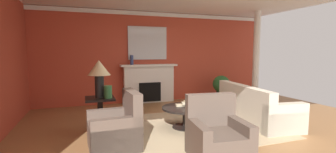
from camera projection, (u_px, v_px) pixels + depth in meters
ground_plane at (192, 127)px, 5.12m from camera, size 9.37×9.37×0.00m
wall_fireplace at (153, 57)px, 7.78m from camera, size 7.81×0.12×2.88m
crown_moulding at (154, 14)px, 7.56m from camera, size 7.81×0.08×0.12m
area_rug at (185, 127)px, 5.07m from camera, size 3.73×2.70×0.01m
fireplace at (149, 84)px, 7.60m from camera, size 1.80×0.35×1.22m
mantel_mirror at (148, 43)px, 7.58m from camera, size 1.26×0.04×1.04m
sofa at (255, 109)px, 5.53m from camera, size 1.13×2.19×0.85m
armchair_near_window at (116, 130)px, 4.01m from camera, size 0.84×0.84×0.95m
armchair_facing_fireplace at (217, 139)px, 3.57m from camera, size 0.89×0.89×0.95m
coffee_table at (186, 112)px, 5.04m from camera, size 1.00×1.00×0.45m
side_table at (100, 112)px, 4.80m from camera, size 0.56×0.56×0.70m
table_lamp at (99, 71)px, 4.71m from camera, size 0.44×0.44×0.75m
vase_mantel_left at (132, 60)px, 7.29m from camera, size 0.10×0.10×0.29m
vase_on_side_table at (108, 92)px, 4.69m from camera, size 0.16×0.16×0.25m
book_red_cover at (181, 105)px, 5.13m from camera, size 0.23×0.19×0.04m
book_art_folio at (186, 103)px, 5.10m from camera, size 0.24×0.22×0.06m
book_small_novel at (190, 101)px, 5.09m from camera, size 0.27×0.23×0.04m
potted_plant at (221, 86)px, 7.89m from camera, size 0.56×0.56×0.83m
column_white at (256, 57)px, 7.59m from camera, size 0.20×0.20×2.88m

